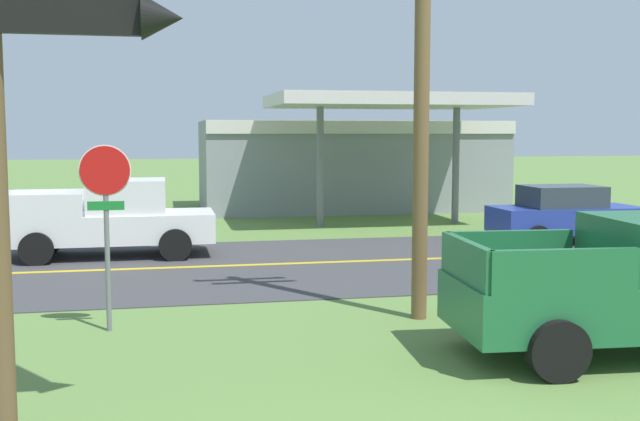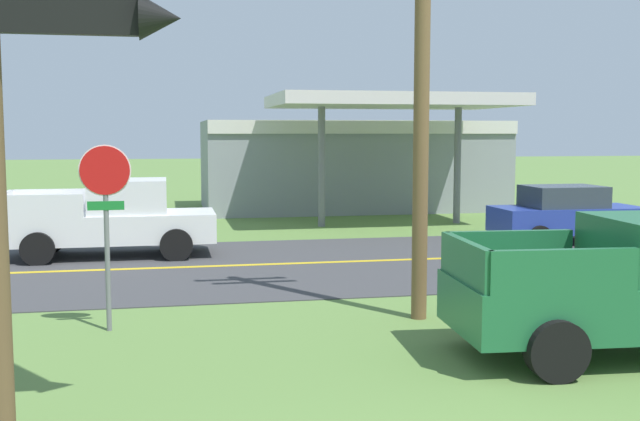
{
  "view_description": "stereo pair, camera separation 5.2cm",
  "coord_description": "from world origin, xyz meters",
  "px_view_note": "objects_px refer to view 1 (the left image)",
  "views": [
    {
      "loc": [
        -2.63,
        -4.86,
        3.13
      ],
      "look_at": [
        0.0,
        8.0,
        1.8
      ],
      "focal_mm": 43.06,
      "sensor_mm": 36.0,
      "label": 1
    },
    {
      "loc": [
        -2.58,
        -4.87,
        3.13
      ],
      "look_at": [
        0.0,
        8.0,
        1.8
      ],
      "focal_mm": 43.06,
      "sensor_mm": 36.0,
      "label": 2
    }
  ],
  "objects_px": {
    "utility_pole": "(422,36)",
    "pickup_white_on_road": "(112,219)",
    "stop_sign": "(106,204)",
    "car_blue_mid_lane": "(565,214)",
    "gas_station": "(350,162)"
  },
  "relations": [
    {
      "from": "stop_sign",
      "to": "gas_station",
      "type": "height_order",
      "value": "gas_station"
    },
    {
      "from": "utility_pole",
      "to": "car_blue_mid_lane",
      "type": "xyz_separation_m",
      "value": [
        6.98,
        7.69,
        -3.88
      ]
    },
    {
      "from": "stop_sign",
      "to": "car_blue_mid_lane",
      "type": "distance_m",
      "value": 14.27
    },
    {
      "from": "stop_sign",
      "to": "pickup_white_on_road",
      "type": "height_order",
      "value": "stop_sign"
    },
    {
      "from": "pickup_white_on_road",
      "to": "car_blue_mid_lane",
      "type": "relative_size",
      "value": 1.24
    },
    {
      "from": "utility_pole",
      "to": "pickup_white_on_road",
      "type": "relative_size",
      "value": 1.69
    },
    {
      "from": "utility_pole",
      "to": "pickup_white_on_road",
      "type": "distance_m",
      "value": 10.17
    },
    {
      "from": "gas_station",
      "to": "pickup_white_on_road",
      "type": "distance_m",
      "value": 14.02
    },
    {
      "from": "stop_sign",
      "to": "car_blue_mid_lane",
      "type": "bearing_deg",
      "value": 31.94
    },
    {
      "from": "gas_station",
      "to": "car_blue_mid_lane",
      "type": "height_order",
      "value": "gas_station"
    },
    {
      "from": "stop_sign",
      "to": "pickup_white_on_road",
      "type": "bearing_deg",
      "value": 93.11
    },
    {
      "from": "gas_station",
      "to": "pickup_white_on_road",
      "type": "xyz_separation_m",
      "value": [
        -8.83,
        -10.85,
        -0.98
      ]
    },
    {
      "from": "utility_pole",
      "to": "pickup_white_on_road",
      "type": "height_order",
      "value": "utility_pole"
    },
    {
      "from": "utility_pole",
      "to": "gas_station",
      "type": "xyz_separation_m",
      "value": [
        3.33,
        18.54,
        -2.76
      ]
    },
    {
      "from": "pickup_white_on_road",
      "to": "car_blue_mid_lane",
      "type": "bearing_deg",
      "value": 0.0
    }
  ]
}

